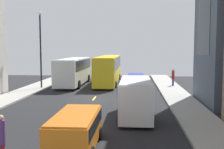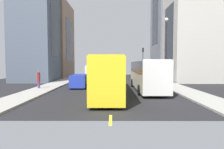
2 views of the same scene
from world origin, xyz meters
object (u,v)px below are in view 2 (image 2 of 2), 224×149
at_px(streetcar_yellow, 109,72).
at_px(traffic_light_near_corner, 143,57).
at_px(city_bus_white, 147,72).
at_px(car_orange_1, 108,72).
at_px(delivery_van_white, 92,71).
at_px(pedestrian_waiting_curb, 39,79).
at_px(car_blue_0, 80,80).
at_px(pedestrian_crossing_mid, 119,71).

bearing_deg(streetcar_yellow, traffic_light_near_corner, -105.79).
distance_m(city_bus_white, car_orange_1, 22.83).
relative_size(city_bus_white, streetcar_yellow, 0.76).
distance_m(city_bus_white, delivery_van_white, 18.00).
height_order(pedestrian_waiting_curb, traffic_light_near_corner, traffic_light_near_corner).
bearing_deg(delivery_van_white, city_bus_white, 115.31).
distance_m(car_blue_0, pedestrian_waiting_curb, 4.79).
bearing_deg(pedestrian_waiting_curb, car_blue_0, 90.34).
distance_m(delivery_van_white, traffic_light_near_corner, 12.79).
xyz_separation_m(city_bus_white, streetcar_yellow, (4.19, 2.45, 0.12)).
distance_m(city_bus_white, traffic_light_near_corner, 23.07).
bearing_deg(car_blue_0, pedestrian_waiting_curb, 21.08).
height_order(delivery_van_white, car_orange_1, delivery_van_white).
xyz_separation_m(delivery_van_white, pedestrian_crossing_mid, (-5.39, -7.97, -0.43)).
relative_size(streetcar_yellow, pedestrian_waiting_curb, 7.31).
relative_size(pedestrian_waiting_curb, pedestrian_crossing_mid, 0.98).
bearing_deg(car_blue_0, traffic_light_near_corner, -117.99).
height_order(pedestrian_crossing_mid, traffic_light_near_corner, traffic_light_near_corner).
bearing_deg(streetcar_yellow, pedestrian_waiting_curb, -21.66).
relative_size(streetcar_yellow, car_orange_1, 3.20).
xyz_separation_m(delivery_van_white, car_blue_0, (0.14, 13.78, -0.57)).
bearing_deg(traffic_light_near_corner, pedestrian_crossing_mid, -15.85).
bearing_deg(car_orange_1, pedestrian_crossing_mid, -142.97).
bearing_deg(pedestrian_waiting_curb, traffic_light_near_corner, 124.54).
bearing_deg(car_blue_0, city_bus_white, 162.39).
distance_m(delivery_van_white, pedestrian_waiting_curb, 16.17).
height_order(city_bus_white, streetcar_yellow, streetcar_yellow).
bearing_deg(car_blue_0, pedestrian_crossing_mid, -104.28).
xyz_separation_m(city_bus_white, pedestrian_waiting_curb, (12.29, -0.77, -0.81)).
relative_size(car_orange_1, traffic_light_near_corner, 0.73).
relative_size(car_orange_1, pedestrian_waiting_curb, 2.28).
height_order(city_bus_white, delivery_van_white, city_bus_white).
height_order(delivery_van_white, car_blue_0, delivery_van_white).
height_order(delivery_van_white, pedestrian_waiting_curb, delivery_van_white).
relative_size(car_blue_0, pedestrian_waiting_curb, 2.20).
bearing_deg(car_blue_0, delivery_van_white, -90.58).
relative_size(car_orange_1, pedestrian_crossing_mid, 2.24).
bearing_deg(pedestrian_crossing_mid, city_bus_white, -29.44).
xyz_separation_m(streetcar_yellow, car_blue_0, (3.64, -4.94, -1.18)).
bearing_deg(pedestrian_waiting_curb, pedestrian_crossing_mid, 136.19).
distance_m(delivery_van_white, car_orange_1, 6.65).
relative_size(delivery_van_white, car_orange_1, 1.33).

